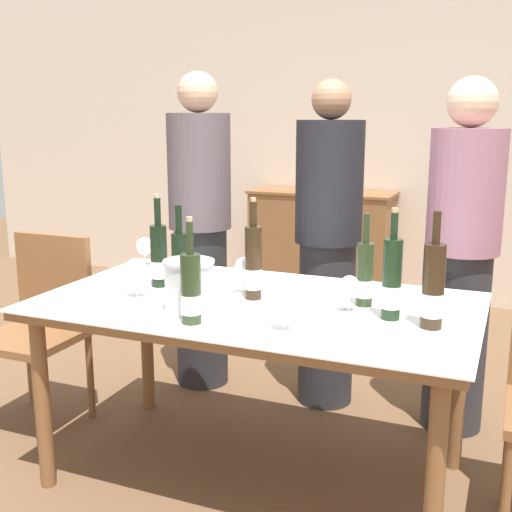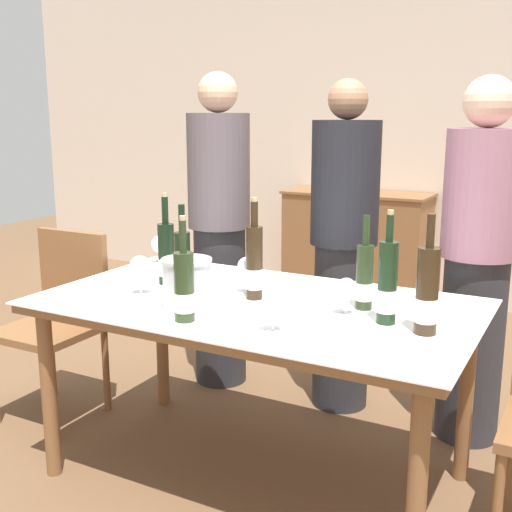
% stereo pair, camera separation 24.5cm
% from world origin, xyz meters
% --- Properties ---
extents(ground_plane, '(12.00, 12.00, 0.00)m').
position_xyz_m(ground_plane, '(0.00, 0.00, 0.00)').
color(ground_plane, brown).
extents(back_wall, '(8.00, 0.10, 2.80)m').
position_xyz_m(back_wall, '(0.00, 2.94, 1.40)').
color(back_wall, beige).
rests_on(back_wall, ground_plane).
extents(sideboard_cabinet, '(1.13, 0.46, 0.87)m').
position_xyz_m(sideboard_cabinet, '(-0.52, 2.65, 0.44)').
color(sideboard_cabinet, brown).
rests_on(sideboard_cabinet, ground_plane).
extents(dining_table, '(1.68, 0.95, 0.75)m').
position_xyz_m(dining_table, '(0.00, 0.00, 0.68)').
color(dining_table, brown).
rests_on(dining_table, ground_plane).
extents(ice_bucket, '(0.19, 0.19, 0.19)m').
position_xyz_m(ice_bucket, '(-0.18, -0.20, 0.85)').
color(ice_bucket, silver).
rests_on(ice_bucket, dining_table).
extents(wine_bottle_0, '(0.07, 0.07, 0.40)m').
position_xyz_m(wine_bottle_0, '(0.52, -0.02, 0.89)').
color(wine_bottle_0, black).
rests_on(wine_bottle_0, dining_table).
extents(wine_bottle_1, '(0.07, 0.07, 0.40)m').
position_xyz_m(wine_bottle_1, '(-0.02, 0.03, 0.89)').
color(wine_bottle_1, '#332314').
rests_on(wine_bottle_1, dining_table).
extents(wine_bottle_2, '(0.07, 0.07, 0.39)m').
position_xyz_m(wine_bottle_2, '(-0.46, 0.06, 0.88)').
color(wine_bottle_2, black).
rests_on(wine_bottle_2, dining_table).
extents(wine_bottle_3, '(0.06, 0.06, 0.35)m').
position_xyz_m(wine_bottle_3, '(0.40, 0.10, 0.87)').
color(wine_bottle_3, '#28381E').
rests_on(wine_bottle_3, dining_table).
extents(wine_bottle_4, '(0.08, 0.08, 0.40)m').
position_xyz_m(wine_bottle_4, '(0.67, -0.07, 0.89)').
color(wine_bottle_4, '#332314').
rests_on(wine_bottle_4, dining_table).
extents(wine_bottle_5, '(0.07, 0.07, 0.37)m').
position_xyz_m(wine_bottle_5, '(-0.11, -0.33, 0.87)').
color(wine_bottle_5, '#28381E').
rests_on(wine_bottle_5, dining_table).
extents(wine_bottle_6, '(0.06, 0.06, 0.37)m').
position_xyz_m(wine_bottle_6, '(-0.30, -0.05, 0.87)').
color(wine_bottle_6, black).
rests_on(wine_bottle_6, dining_table).
extents(wine_glass_0, '(0.08, 0.08, 0.14)m').
position_xyz_m(wine_glass_0, '(-0.72, 0.36, 0.84)').
color(wine_glass_0, white).
rests_on(wine_glass_0, dining_table).
extents(wine_glass_1, '(0.08, 0.08, 0.16)m').
position_xyz_m(wine_glass_1, '(-0.45, -0.14, 0.86)').
color(wine_glass_1, white).
rests_on(wine_glass_1, dining_table).
extents(wine_glass_2, '(0.07, 0.07, 0.14)m').
position_xyz_m(wine_glass_2, '(0.37, -0.00, 0.84)').
color(wine_glass_2, white).
rests_on(wine_glass_2, dining_table).
extents(wine_glass_3, '(0.08, 0.08, 0.14)m').
position_xyz_m(wine_glass_3, '(0.22, -0.29, 0.85)').
color(wine_glass_3, white).
rests_on(wine_glass_3, dining_table).
extents(wine_glass_4, '(0.07, 0.07, 0.15)m').
position_xyz_m(wine_glass_4, '(-0.09, 0.08, 0.86)').
color(wine_glass_4, white).
rests_on(wine_glass_4, dining_table).
extents(chair_left_end, '(0.42, 0.42, 0.90)m').
position_xyz_m(chair_left_end, '(-1.14, 0.09, 0.52)').
color(chair_left_end, brown).
rests_on(chair_left_end, ground_plane).
extents(person_host, '(0.33, 0.33, 1.67)m').
position_xyz_m(person_host, '(-0.64, 0.78, 0.84)').
color(person_host, '#2D2D33').
rests_on(person_host, ground_plane).
extents(person_guest_left, '(0.33, 0.33, 1.62)m').
position_xyz_m(person_guest_left, '(0.05, 0.81, 0.81)').
color(person_guest_left, '#2D2D33').
rests_on(person_guest_left, ground_plane).
extents(person_guest_right, '(0.33, 0.33, 1.62)m').
position_xyz_m(person_guest_right, '(0.69, 0.77, 0.81)').
color(person_guest_right, '#2D2D33').
rests_on(person_guest_right, ground_plane).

